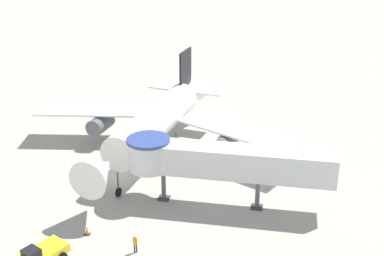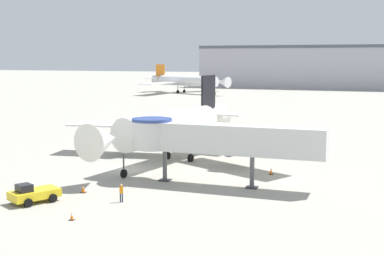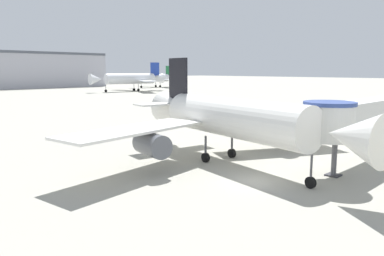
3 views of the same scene
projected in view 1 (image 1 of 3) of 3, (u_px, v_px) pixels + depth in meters
ground_plane at (116, 176)px, 56.49m from camera, size 800.00×800.00×0.00m
main_airplane at (156, 122)px, 59.09m from camera, size 31.96×27.10×10.12m
jet_bridge at (215, 160)px, 49.52m from camera, size 19.44×4.10×6.33m
pushback_tug_yellow at (41, 255)px, 42.63m from camera, size 3.71×4.60×1.74m
traffic_cone_starboard_wing at (266, 172)px, 56.40m from camera, size 0.46×0.46×0.76m
traffic_cone_near_nose at (87, 231)px, 46.42m from camera, size 0.49×0.49×0.81m
ground_crew_marshaller at (135, 243)px, 43.84m from camera, size 0.36×0.32×1.62m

